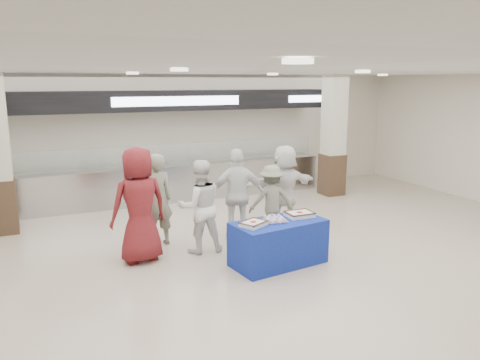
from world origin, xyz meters
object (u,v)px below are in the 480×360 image
cupcake_tray (275,219)px  soldier_b (271,200)px  sheet_cake_left (253,223)px  civilian_maroon (139,205)px  chef_short (238,195)px  sheet_cake_right (300,214)px  display_table (278,243)px  civilian_white (284,186)px  chef_tall (200,206)px  soldier_a (156,200)px

cupcake_tray → soldier_b: 1.61m
sheet_cake_left → civilian_maroon: bearing=144.0°
chef_short → sheet_cake_right: bearing=126.4°
display_table → cupcake_tray: (-0.06, 0.03, 0.41)m
chef_short → civilian_white: 1.25m
cupcake_tray → chef_tall: (-0.94, 1.07, 0.06)m
cupcake_tray → chef_short: size_ratio=0.25×
sheet_cake_right → soldier_a: soldier_a is taller
soldier_a → chef_short: bearing=161.1°
display_table → sheet_cake_right: sheet_cake_right is taller
chef_short → soldier_b: bearing=-163.9°
sheet_cake_right → civilian_maroon: 2.73m
soldier_a → chef_short: 1.55m
soldier_b → civilian_white: civilian_white is taller
soldier_a → soldier_b: size_ratio=1.24×
sheet_cake_right → chef_short: bearing=112.8°
display_table → chef_tall: size_ratio=0.92×
display_table → soldier_b: bearing=58.9°
civilian_maroon → chef_short: civilian_maroon is taller
civilian_maroon → chef_tall: 1.09m
chef_short → chef_tall: bearing=34.5°
sheet_cake_left → soldier_b: (1.14, 1.53, -0.09)m
civilian_maroon → soldier_b: size_ratio=1.40×
soldier_a → civilian_white: (2.72, 0.01, 0.00)m
sheet_cake_right → soldier_b: soldier_b is taller
chef_short → soldier_b: size_ratio=1.27×
display_table → sheet_cake_left: sheet_cake_left is taller
soldier_b → sheet_cake_left: bearing=64.5°
sheet_cake_left → civilian_maroon: (-1.58, 1.15, 0.20)m
sheet_cake_left → soldier_a: bearing=121.7°
display_table → civilian_maroon: size_ratio=0.78×
chef_short → sheet_cake_left: bearing=88.9°
chef_tall → soldier_b: 1.69m
civilian_white → sheet_cake_left: bearing=45.6°
display_table → chef_short: chef_short is taller
display_table → sheet_cake_left: (-0.49, -0.05, 0.42)m
sheet_cake_right → display_table: bearing=-167.7°
chef_tall → soldier_b: (1.64, 0.37, -0.14)m
sheet_cake_left → cupcake_tray: (0.43, 0.08, -0.01)m
civilian_white → soldier_a: bearing=-3.0°
display_table → sheet_cake_right: size_ratio=3.43×
chef_short → soldier_a: bearing=1.6°
display_table → chef_short: bearing=86.6°
soldier_b → civilian_maroon: bearing=19.2°
sheet_cake_left → chef_short: bearing=75.3°
soldier_b → civilian_white: bearing=-136.2°
sheet_cake_left → chef_tall: 1.26m
soldier_a → chef_short: (1.51, -0.32, 0.02)m
chef_tall → civilian_white: civilian_white is taller
sheet_cake_left → display_table: bearing=5.9°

